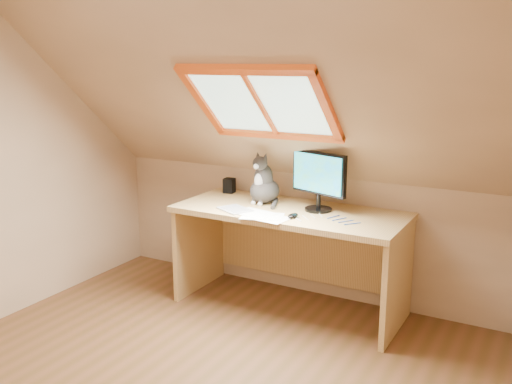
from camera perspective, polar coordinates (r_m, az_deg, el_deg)
The scene contains 9 objects.
room_shell at distance 3.01m, azimuth -9.83°, elevation 3.70°, with size 3.52×3.52×2.41m.
desk at distance 4.47m, azimuth 3.82°, elevation -4.47°, with size 1.75×0.77×0.80m.
monitor at distance 4.26m, azimuth 6.29°, elevation 1.48°, with size 0.47×0.20×0.45m.
cat at distance 4.49m, azimuth 0.80°, elevation 0.74°, with size 0.26×0.30×0.42m.
desk_speaker at distance 4.86m, azimuth -2.69°, elevation 0.65°, with size 0.09×0.09×0.12m, color black.
graphics_tablet at distance 4.31m, azimuth -2.13°, elevation -1.76°, with size 0.26×0.18×0.01m, color #B2B2B7.
mouse at distance 4.11m, azimuth 3.72°, elevation -2.38°, with size 0.06×0.10×0.03m, color black.
papers at distance 4.15m, azimuth 0.84°, elevation -2.38°, with size 0.35×0.30×0.01m.
cables at distance 4.09m, azimuth 7.32°, elevation -2.70°, with size 0.51×0.26×0.01m.
Camera 1 is at (1.87, -2.40, 1.92)m, focal length 40.00 mm.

